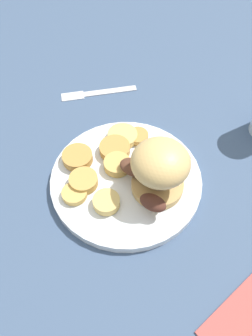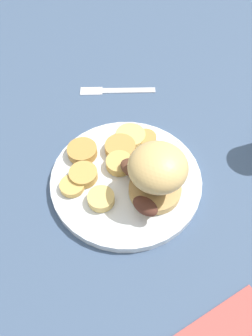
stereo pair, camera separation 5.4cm
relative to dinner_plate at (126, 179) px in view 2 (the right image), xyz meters
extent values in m
plane|color=#3D5170|center=(0.00, 0.00, -0.01)|extent=(4.00, 4.00, 0.00)
cylinder|color=white|center=(0.00, 0.00, 0.00)|extent=(0.26, 0.26, 0.02)
torus|color=white|center=(0.00, 0.00, 0.00)|extent=(0.26, 0.26, 0.01)
cylinder|color=tan|center=(0.05, -0.03, 0.01)|extent=(0.09, 0.09, 0.01)
ellipsoid|color=#4C281E|center=(0.04, -0.07, 0.03)|extent=(0.05, 0.05, 0.02)
ellipsoid|color=#563323|center=(0.01, 0.00, 0.03)|extent=(0.06, 0.06, 0.02)
ellipsoid|color=#563323|center=(0.05, -0.02, 0.03)|extent=(0.04, 0.04, 0.01)
ellipsoid|color=brown|center=(0.03, -0.01, 0.03)|extent=(0.04, 0.05, 0.02)
ellipsoid|color=brown|center=(0.05, -0.03, 0.03)|extent=(0.06, 0.05, 0.02)
ellipsoid|color=#DBB26B|center=(0.05, -0.03, 0.08)|extent=(0.09, 0.09, 0.06)
cylinder|color=#DBB766|center=(-0.04, -0.05, 0.02)|extent=(0.04, 0.04, 0.01)
cylinder|color=#BC8942|center=(-0.08, 0.04, 0.02)|extent=(0.05, 0.05, 0.02)
cylinder|color=tan|center=(-0.09, -0.03, 0.01)|extent=(0.04, 0.04, 0.01)
cylinder|color=#BC8942|center=(0.03, 0.08, 0.01)|extent=(0.04, 0.04, 0.01)
cylinder|color=#BC8942|center=(-0.02, 0.06, 0.02)|extent=(0.06, 0.06, 0.02)
cylinder|color=tan|center=(-0.01, 0.02, 0.02)|extent=(0.05, 0.05, 0.02)
cylinder|color=tan|center=(-0.07, -0.01, 0.02)|extent=(0.05, 0.05, 0.02)
cylinder|color=#DBB766|center=(0.00, 0.09, 0.01)|extent=(0.06, 0.06, 0.01)
cube|color=silver|center=(-0.02, 0.24, -0.01)|extent=(0.12, 0.03, 0.00)
cube|color=silver|center=(-0.10, 0.23, -0.01)|extent=(0.05, 0.03, 0.00)
camera|label=1|loc=(-0.02, -0.31, 0.47)|focal=35.00mm
camera|label=2|loc=(0.03, -0.31, 0.47)|focal=35.00mm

